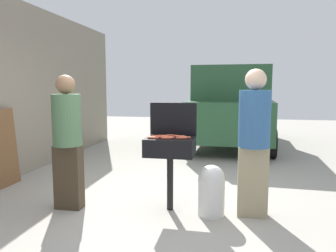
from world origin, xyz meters
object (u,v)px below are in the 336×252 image
(hot_dog_10, at_px, (181,137))
(person_right, at_px, (254,138))
(hot_dog_3, at_px, (169,138))
(person_left, at_px, (67,137))
(hot_dog_8, at_px, (180,136))
(propane_tank, at_px, (211,189))
(hot_dog_7, at_px, (185,137))
(hot_dog_11, at_px, (159,137))
(hot_dog_12, at_px, (163,136))
(hot_dog_5, at_px, (156,136))
(parked_minivan, at_px, (232,106))
(hot_dog_4, at_px, (167,138))
(hot_dog_0, at_px, (153,138))
(bbq_grill, at_px, (170,149))
(hot_dog_6, at_px, (172,135))
(hot_dog_1, at_px, (168,137))
(hot_dog_2, at_px, (182,138))

(hot_dog_10, bearing_deg, person_right, -0.70)
(hot_dog_3, distance_m, person_left, 1.28)
(hot_dog_8, xyz_separation_m, hot_dog_10, (0.02, -0.04, 0.00))
(hot_dog_3, bearing_deg, propane_tank, -0.60)
(hot_dog_7, height_order, person_right, person_right)
(hot_dog_11, xyz_separation_m, hot_dog_12, (0.03, 0.12, 0.00))
(hot_dog_12, relative_size, propane_tank, 0.21)
(hot_dog_5, xyz_separation_m, parked_minivan, (0.93, 4.87, 0.09))
(hot_dog_4, distance_m, parked_minivan, 5.07)
(hot_dog_4, height_order, person_left, person_left)
(hot_dog_0, xyz_separation_m, person_left, (-1.09, -0.05, -0.02))
(hot_dog_8, distance_m, person_right, 0.89)
(bbq_grill, distance_m, hot_dog_6, 0.18)
(hot_dog_4, bearing_deg, propane_tank, 3.43)
(hot_dog_1, xyz_separation_m, hot_dog_8, (0.13, 0.08, 0.00))
(bbq_grill, bearing_deg, hot_dog_2, -28.02)
(hot_dog_4, xyz_separation_m, propane_tank, (0.54, 0.03, -0.61))
(hot_dog_2, distance_m, hot_dog_5, 0.35)
(hot_dog_8, bearing_deg, hot_dog_5, -173.95)
(propane_tank, distance_m, person_left, 1.89)
(bbq_grill, relative_size, hot_dog_3, 7.06)
(hot_dog_2, xyz_separation_m, hot_dog_6, (-0.15, 0.18, 0.00))
(propane_tank, bearing_deg, bbq_grill, 170.45)
(hot_dog_12, bearing_deg, hot_dog_1, -44.45)
(hot_dog_5, xyz_separation_m, person_right, (1.18, -0.02, 0.02))
(person_right, bearing_deg, hot_dog_1, -6.77)
(parked_minivan, bearing_deg, person_right, 95.25)
(hot_dog_1, height_order, hot_dog_12, same)
(hot_dog_6, relative_size, parked_minivan, 0.03)
(hot_dog_0, relative_size, hot_dog_3, 1.00)
(hot_dog_4, relative_size, hot_dog_5, 1.00)
(hot_dog_7, relative_size, hot_dog_12, 1.00)
(hot_dog_2, xyz_separation_m, person_left, (-1.43, -0.11, -0.02))
(hot_dog_4, bearing_deg, bbq_grill, 80.96)
(hot_dog_10, distance_m, person_right, 0.86)
(propane_tank, bearing_deg, hot_dog_7, 169.90)
(hot_dog_3, relative_size, person_right, 0.07)
(hot_dog_1, distance_m, hot_dog_6, 0.13)
(hot_dog_2, relative_size, hot_dog_7, 1.00)
(hot_dog_4, xyz_separation_m, hot_dog_12, (-0.08, 0.17, 0.00))
(hot_dog_8, bearing_deg, hot_dog_10, -58.17)
(hot_dog_4, height_order, hot_dog_8, same)
(hot_dog_3, bearing_deg, hot_dog_1, 116.27)
(hot_dog_1, relative_size, hot_dog_5, 1.00)
(hot_dog_4, distance_m, hot_dog_8, 0.21)
(hot_dog_3, relative_size, hot_dog_4, 1.00)
(person_left, bearing_deg, hot_dog_10, 3.21)
(hot_dog_0, height_order, hot_dog_2, same)
(hot_dog_10, xyz_separation_m, person_left, (-1.41, -0.20, -0.02))
(bbq_grill, distance_m, hot_dog_1, 0.16)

